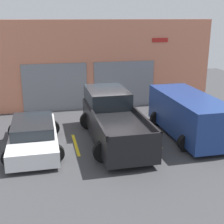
# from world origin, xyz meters

# --- Properties ---
(ground_plane) EXTENTS (28.00, 28.00, 0.00)m
(ground_plane) POSITION_xyz_m (0.00, 0.00, 0.00)
(ground_plane) COLOR #3D3D3F
(shophouse_building) EXTENTS (13.38, 0.68, 4.72)m
(shophouse_building) POSITION_xyz_m (-0.01, 3.29, 2.32)
(shophouse_building) COLOR #D17A5B
(shophouse_building) RESTS_ON ground
(pickup_truck) EXTENTS (2.38, 5.55, 1.84)m
(pickup_truck) POSITION_xyz_m (0.00, -1.56, 0.86)
(pickup_truck) COLOR black
(pickup_truck) RESTS_ON ground
(sedan_white) EXTENTS (2.13, 4.28, 1.10)m
(sedan_white) POSITION_xyz_m (-3.19, -1.86, 0.53)
(sedan_white) COLOR white
(sedan_white) RESTS_ON ground
(sedan_side) EXTENTS (2.23, 4.86, 1.73)m
(sedan_side) POSITION_xyz_m (3.19, -1.88, 0.93)
(sedan_side) COLOR navy
(sedan_side) RESTS_ON ground
(parking_stripe_left) EXTENTS (0.12, 2.20, 0.01)m
(parking_stripe_left) POSITION_xyz_m (-1.59, -1.89, 0.00)
(parking_stripe_left) COLOR gold
(parking_stripe_left) RESTS_ON ground
(parking_stripe_centre) EXTENTS (0.12, 2.20, 0.01)m
(parking_stripe_centre) POSITION_xyz_m (1.59, -1.89, 0.00)
(parking_stripe_centre) COLOR gold
(parking_stripe_centre) RESTS_ON ground
(parking_stripe_right) EXTENTS (0.12, 2.20, 0.01)m
(parking_stripe_right) POSITION_xyz_m (4.78, -1.89, 0.00)
(parking_stripe_right) COLOR gold
(parking_stripe_right) RESTS_ON ground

